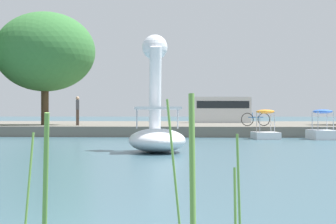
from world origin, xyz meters
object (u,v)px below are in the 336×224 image
object	(u,v)px
person_on_path	(78,110)
parked_van	(221,109)
pedal_boat_orange	(265,131)
tree_sapling_by_fence	(45,52)
pedal_boat_blue	(323,130)
bicycle_parked	(256,119)
swan_boat	(157,122)

from	to	relation	value
person_on_path	parked_van	size ratio (longest dim) A/B	0.37
pedal_boat_orange	tree_sapling_by_fence	distance (m)	15.00
pedal_boat_blue	bicycle_parked	xyz separation A→B (m)	(-2.94, 4.18, 0.49)
pedal_boat_orange	bicycle_parked	xyz separation A→B (m)	(-0.22, 4.01, 0.51)
tree_sapling_by_fence	pedal_boat_blue	bearing A→B (deg)	-23.46
tree_sapling_by_fence	parked_van	world-z (taller)	tree_sapling_by_fence
tree_sapling_by_fence	swan_boat	bearing A→B (deg)	-64.30
pedal_boat_orange	bicycle_parked	bearing A→B (deg)	93.14
bicycle_parked	parked_van	world-z (taller)	parked_van
pedal_boat_blue	parked_van	world-z (taller)	parked_van
person_on_path	bicycle_parked	world-z (taller)	person_on_path
swan_boat	pedal_boat_orange	bearing A→B (deg)	68.26
pedal_boat_orange	person_on_path	bearing A→B (deg)	154.95
parked_van	tree_sapling_by_fence	bearing A→B (deg)	-137.25
swan_boat	pedal_boat_blue	xyz separation A→B (m)	(7.05, 10.71, -0.52)
parked_van	pedal_boat_blue	bearing A→B (deg)	-74.14
person_on_path	swan_boat	bearing A→B (deg)	-69.08
person_on_path	parked_van	world-z (taller)	parked_van
bicycle_parked	parked_van	size ratio (longest dim) A/B	0.36
pedal_boat_orange	pedal_boat_blue	distance (m)	2.72
pedal_boat_blue	tree_sapling_by_fence	distance (m)	17.42
pedal_boat_blue	person_on_path	size ratio (longest dim) A/B	1.44
pedal_boat_blue	parked_van	distance (m)	17.30
pedal_boat_orange	parked_van	size ratio (longest dim) A/B	0.48
pedal_boat_blue	swan_boat	bearing A→B (deg)	-123.38
pedal_boat_orange	pedal_boat_blue	xyz separation A→B (m)	(2.72, -0.17, 0.02)
pedal_boat_blue	parked_van	bearing A→B (deg)	105.86
swan_boat	person_on_path	world-z (taller)	swan_boat
swan_boat	tree_sapling_by_fence	distance (m)	19.73
pedal_boat_orange	person_on_path	distance (m)	11.46
swan_boat	parked_van	distance (m)	27.42
parked_van	person_on_path	bearing A→B (deg)	-125.71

